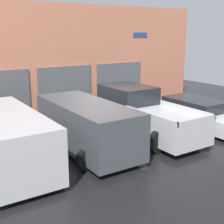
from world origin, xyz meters
TOP-DOWN VIEW (x-y plane):
  - ground_plane at (0.00, 0.00)m, footprint 28.00×28.00m
  - shophouse_building at (-0.01, 3.29)m, footprint 15.44×0.68m
  - pickup_truck at (1.39, -0.99)m, footprint 2.45×5.04m
  - sedan_white at (4.16, -1.26)m, footprint 2.20×4.78m
  - sedan_side at (-4.16, -1.29)m, footprint 2.30×4.83m
  - van_right at (-1.39, -1.28)m, footprint 2.28×4.72m
  - parking_stripe_left at (-2.78, -1.29)m, footprint 0.12×2.20m
  - parking_stripe_centre at (0.00, -1.29)m, footprint 0.12×2.20m
  - parking_stripe_right at (2.78, -1.29)m, footprint 0.12×2.20m
  - parking_stripe_far_right at (5.55, -1.29)m, footprint 0.12×2.20m

SIDE VIEW (x-z plane):
  - ground_plane at x=0.00m, z-range 0.00..0.00m
  - parking_stripe_left at x=-2.78m, z-range 0.00..0.01m
  - parking_stripe_centre at x=0.00m, z-range 0.00..0.01m
  - parking_stripe_right at x=2.78m, z-range 0.00..0.01m
  - parking_stripe_far_right at x=5.55m, z-range 0.00..0.01m
  - sedan_white at x=4.16m, z-range -0.03..1.17m
  - pickup_truck at x=1.39m, z-range -0.07..1.80m
  - van_right at x=-1.39m, z-range 0.07..1.78m
  - sedan_side at x=-4.16m, z-range 0.07..1.82m
  - shophouse_building at x=-0.01m, z-range -0.05..5.33m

